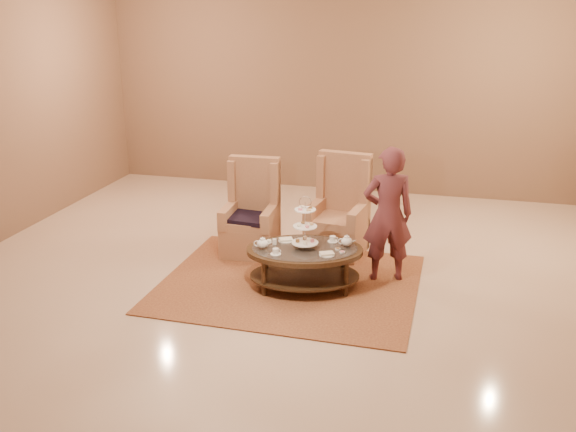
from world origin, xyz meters
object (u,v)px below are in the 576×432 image
(armchair_left, at_px, (252,221))
(armchair_right, at_px, (339,220))
(person, at_px, (388,215))
(tea_table, at_px, (305,255))

(armchair_left, distance_m, armchair_right, 1.10)
(armchair_right, relative_size, person, 0.80)
(tea_table, xyz_separation_m, person, (0.84, 0.45, 0.39))
(tea_table, relative_size, armchair_left, 1.21)
(armchair_left, bearing_deg, armchair_right, 12.33)
(armchair_right, distance_m, person, 1.05)
(tea_table, distance_m, person, 1.03)
(armchair_left, bearing_deg, tea_table, -47.82)
(tea_table, xyz_separation_m, armchair_right, (0.17, 1.19, 0.03))
(armchair_left, height_order, armchair_right, armchair_right)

